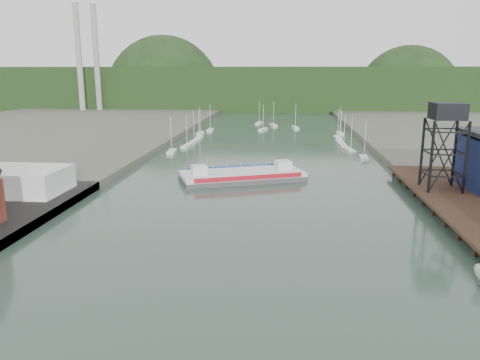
# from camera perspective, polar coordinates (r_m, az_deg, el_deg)

# --- Properties ---
(east_pier) EXTENTS (14.00, 70.00, 2.45)m
(east_pier) POSITION_cam_1_polar(r_m,az_deg,el_deg) (84.26, 27.07, -3.34)
(east_pier) COLOR black
(east_pier) RESTS_ON ground
(white_shed) EXTENTS (18.00, 12.00, 4.50)m
(white_shed) POSITION_cam_1_polar(r_m,az_deg,el_deg) (96.47, -25.72, -0.05)
(white_shed) COLOR silver
(white_shed) RESTS_ON west_quay
(lift_tower) EXTENTS (6.50, 6.50, 16.00)m
(lift_tower) POSITION_cam_1_polar(r_m,az_deg,el_deg) (93.22, 23.94, 7.07)
(lift_tower) COLOR black
(lift_tower) RESTS_ON east_pier
(marina_sailboats) EXTENTS (57.71, 92.65, 0.90)m
(marina_sailboats) POSITION_cam_1_polar(r_m,az_deg,el_deg) (170.35, 3.57, 5.26)
(marina_sailboats) COLOR silver
(marina_sailboats) RESTS_ON ground
(smokestacks) EXTENTS (11.20, 8.20, 60.00)m
(smokestacks) POSITION_cam_1_polar(r_m,az_deg,el_deg) (285.55, -18.06, 13.81)
(smokestacks) COLOR #9A9A95
(smokestacks) RESTS_ON ground
(distant_hills) EXTENTS (500.00, 120.00, 80.00)m
(distant_hills) POSITION_cam_1_polar(r_m,az_deg,el_deg) (331.94, 3.91, 10.85)
(distant_hills) COLOR black
(distant_hills) RESTS_ON ground
(chain_ferry) EXTENTS (28.95, 19.85, 3.87)m
(chain_ferry) POSITION_cam_1_polar(r_m,az_deg,el_deg) (103.85, 0.26, 0.59)
(chain_ferry) COLOR #48484A
(chain_ferry) RESTS_ON ground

